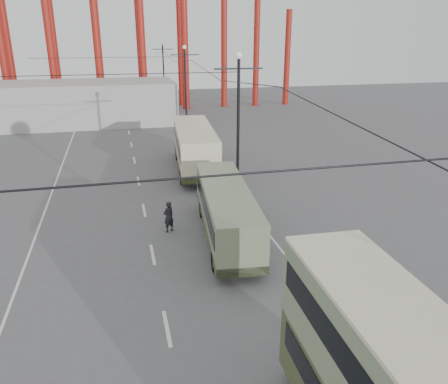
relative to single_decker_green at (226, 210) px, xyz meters
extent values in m
cube|color=silver|center=(-4.03, 8.00, -1.59)|extent=(0.15, 82.00, 0.01)
cube|color=silver|center=(2.37, 9.00, -1.59)|extent=(0.12, 120.00, 0.01)
cube|color=silver|center=(-10.03, 9.00, -1.59)|extent=(0.12, 120.00, 0.01)
cylinder|color=black|center=(2.57, 7.00, 2.90)|extent=(0.20, 0.20, 9.00)
cylinder|color=black|center=(2.57, 7.00, -1.35)|extent=(0.44, 0.44, 0.50)
cube|color=black|center=(2.57, 7.00, 6.70)|extent=(3.20, 0.10, 0.10)
sphere|color=white|center=(2.57, 7.00, 7.50)|extent=(0.44, 0.44, 0.44)
cylinder|color=black|center=(2.57, 29.00, 2.90)|extent=(0.20, 0.20, 9.00)
cylinder|color=black|center=(2.57, 29.00, -1.35)|extent=(0.44, 0.44, 0.50)
cube|color=black|center=(2.57, 29.00, 6.70)|extent=(3.20, 0.10, 0.10)
sphere|color=white|center=(2.57, 29.00, 7.50)|extent=(0.44, 0.44, 0.44)
cylinder|color=black|center=(2.57, 51.00, 2.90)|extent=(0.20, 0.20, 9.00)
cylinder|color=black|center=(2.57, 51.00, -1.35)|extent=(0.44, 0.44, 0.50)
cube|color=black|center=(2.57, 51.00, 6.70)|extent=(3.20, 0.10, 0.10)
sphere|color=white|center=(2.57, 51.00, 7.50)|extent=(0.44, 0.44, 0.44)
cylinder|color=maroon|center=(-19.03, 48.00, 11.90)|extent=(1.00, 1.00, 27.00)
cylinder|color=maroon|center=(10.97, 45.00, 13.40)|extent=(0.90, 0.90, 30.00)
cylinder|color=maroon|center=(15.97, 45.00, 9.40)|extent=(0.90, 0.90, 22.00)
cylinder|color=maroon|center=(20.97, 45.00, 5.40)|extent=(0.90, 0.90, 14.00)
cube|color=#B0AFAA|center=(-9.03, 36.00, 0.90)|extent=(22.00, 10.00, 5.00)
cube|color=#707E5C|center=(0.15, -14.73, 2.17)|extent=(2.63, 9.16, 2.00)
cube|color=black|center=(0.15, -14.73, 2.26)|extent=(2.65, 8.62, 0.77)
cube|color=beige|center=(0.15, -14.73, 3.22)|extent=(2.65, 9.16, 0.11)
cube|color=#707E5C|center=(0.00, 0.00, 0.00)|extent=(3.29, 10.21, 2.19)
cube|color=black|center=(0.00, 0.00, 0.36)|extent=(3.22, 9.13, 0.87)
cube|color=#323C20|center=(0.00, 0.00, -0.87)|extent=(3.32, 10.22, 0.46)
cube|color=#707E5C|center=(0.00, 0.00, 1.16)|extent=(3.31, 10.21, 0.15)
cylinder|color=black|center=(-0.74, 2.92, -1.14)|extent=(0.35, 0.93, 0.91)
cylinder|color=black|center=(1.31, 2.71, -1.14)|extent=(0.35, 0.93, 0.91)
cylinder|color=black|center=(-1.35, -3.07, -1.14)|extent=(0.35, 0.93, 0.91)
cylinder|color=black|center=(0.70, -3.28, -1.14)|extent=(0.35, 0.93, 0.91)
cube|color=beige|center=(0.65, 12.95, 0.35)|extent=(3.79, 11.37, 2.68)
cube|color=black|center=(0.65, 12.95, 0.80)|extent=(3.71, 10.04, 1.06)
cube|color=#323C20|center=(0.65, 12.95, -0.71)|extent=(3.82, 11.37, 0.56)
cube|color=beige|center=(0.65, 12.95, 1.78)|extent=(3.81, 11.37, 0.18)
cylinder|color=black|center=(-0.35, 15.95, -1.04)|extent=(0.41, 1.14, 1.12)
cylinder|color=black|center=(2.16, 15.72, -1.04)|extent=(0.41, 1.14, 1.12)
cylinder|color=black|center=(-0.91, 9.73, -1.04)|extent=(0.41, 1.14, 1.12)
cylinder|color=black|center=(1.60, 9.50, -1.04)|extent=(0.41, 1.14, 1.12)
imported|color=black|center=(-2.89, 1.53, -0.72)|extent=(0.77, 0.69, 1.77)
camera|label=1|loc=(-5.21, -20.69, 8.68)|focal=35.00mm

